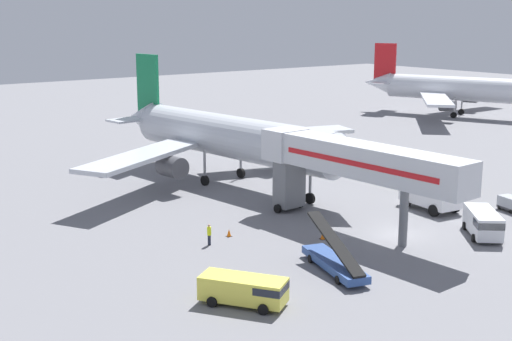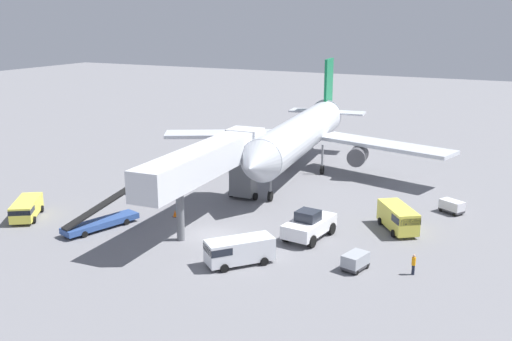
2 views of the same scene
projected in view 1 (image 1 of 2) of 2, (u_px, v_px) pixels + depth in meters
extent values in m
plane|color=slate|center=(396.00, 234.00, 57.95)|extent=(300.00, 300.00, 0.00)
cylinder|color=silver|center=(233.00, 137.00, 73.96)|extent=(7.85, 28.77, 4.53)
cone|color=silver|center=(350.00, 159.00, 62.70)|extent=(4.80, 3.87, 4.44)
cone|color=silver|center=(143.00, 118.00, 85.80)|extent=(4.89, 5.71, 4.30)
cube|color=#147A47|center=(148.00, 84.00, 83.96)|extent=(0.84, 4.13, 7.24)
cube|color=silver|center=(169.00, 115.00, 86.39)|extent=(5.75, 3.61, 0.24)
cube|color=silver|center=(132.00, 119.00, 82.74)|extent=(5.75, 3.61, 0.24)
cube|color=silver|center=(282.00, 133.00, 82.66)|extent=(17.75, 8.51, 0.44)
cube|color=silver|center=(142.00, 156.00, 69.23)|extent=(17.12, 11.92, 0.44)
cylinder|color=#4C4C51|center=(270.00, 149.00, 80.28)|extent=(2.54, 3.12, 2.21)
cylinder|color=#4C4C51|center=(172.00, 167.00, 70.79)|extent=(2.54, 3.12, 2.21)
cylinder|color=gray|center=(310.00, 182.00, 66.76)|extent=(0.28, 0.28, 3.25)
cylinder|color=black|center=(310.00, 198.00, 67.12)|extent=(0.48, 1.13, 1.10)
cylinder|color=gray|center=(241.00, 159.00, 77.57)|extent=(0.28, 0.28, 3.25)
cylinder|color=black|center=(241.00, 173.00, 77.92)|extent=(0.48, 1.13, 1.10)
cylinder|color=gray|center=(205.00, 166.00, 74.07)|extent=(0.28, 0.28, 3.25)
cylinder|color=black|center=(205.00, 180.00, 74.43)|extent=(0.48, 1.13, 1.10)
cube|color=silver|center=(368.00, 161.00, 56.60)|extent=(4.02, 19.16, 2.70)
cube|color=red|center=(356.00, 164.00, 55.65)|extent=(0.90, 15.96, 0.44)
cube|color=silver|center=(285.00, 144.00, 64.18)|extent=(3.60, 2.98, 2.84)
cube|color=#232833|center=(276.00, 140.00, 65.10)|extent=(3.31, 0.42, 0.90)
cube|color=slate|center=(289.00, 183.00, 64.51)|extent=(2.64, 1.93, 4.46)
cylinder|color=black|center=(278.00, 209.00, 64.11)|extent=(0.34, 0.81, 0.80)
cylinder|color=black|center=(300.00, 203.00, 65.89)|extent=(0.34, 0.81, 0.80)
cylinder|color=slate|center=(404.00, 216.00, 54.57)|extent=(0.70, 0.70, 4.86)
cube|color=white|center=(430.00, 198.00, 65.03)|extent=(3.35, 6.06, 1.18)
cube|color=#232833|center=(433.00, 188.00, 64.56)|extent=(2.08, 2.01, 0.90)
cylinder|color=black|center=(454.00, 207.00, 64.19)|extent=(0.53, 1.14, 1.10)
cylinder|color=black|center=(434.00, 211.00, 62.95)|extent=(0.53, 1.14, 1.10)
cylinder|color=black|center=(426.00, 198.00, 67.37)|extent=(0.53, 1.14, 1.10)
cylinder|color=black|center=(406.00, 201.00, 66.13)|extent=(0.53, 1.14, 1.10)
cube|color=#2D4C8E|center=(334.00, 264.00, 49.39)|extent=(3.83, 7.69, 0.55)
cube|color=black|center=(335.00, 242.00, 49.05)|extent=(3.08, 7.50, 2.59)
cylinder|color=black|center=(310.00, 259.00, 51.23)|extent=(0.38, 0.64, 0.60)
cylinder|color=black|center=(331.00, 256.00, 51.80)|extent=(0.38, 0.64, 0.60)
cylinder|color=black|center=(338.00, 280.00, 47.11)|extent=(0.38, 0.64, 0.60)
cylinder|color=black|center=(360.00, 277.00, 47.68)|extent=(0.38, 0.64, 0.60)
cube|color=#E5DB4C|center=(243.00, 289.00, 43.65)|extent=(4.71, 5.67, 1.52)
cube|color=#1E232D|center=(271.00, 288.00, 42.97)|extent=(2.68, 2.59, 0.49)
cylinder|color=black|center=(273.00, 297.00, 44.14)|extent=(0.68, 0.77, 0.68)
cylinder|color=black|center=(264.00, 309.00, 42.36)|extent=(0.68, 0.77, 0.68)
cylinder|color=black|center=(224.00, 290.00, 45.25)|extent=(0.68, 0.77, 0.68)
cylinder|color=black|center=(212.00, 301.00, 43.47)|extent=(0.68, 0.77, 0.68)
cube|color=#E5DB4C|center=(430.00, 176.00, 73.14)|extent=(4.79, 5.56, 2.00)
cube|color=#1E232D|center=(448.00, 173.00, 72.50)|extent=(2.69, 2.60, 0.64)
cylinder|color=black|center=(446.00, 184.00, 73.76)|extent=(0.69, 0.77, 0.68)
cylinder|color=black|center=(445.00, 188.00, 71.94)|extent=(0.69, 0.77, 0.68)
cylinder|color=black|center=(414.00, 182.00, 74.75)|extent=(0.69, 0.77, 0.68)
cylinder|color=black|center=(413.00, 186.00, 72.93)|extent=(0.69, 0.77, 0.68)
cube|color=silver|center=(483.00, 222.00, 57.20)|extent=(5.12, 5.47, 1.84)
cube|color=#1E232D|center=(489.00, 224.00, 55.31)|extent=(2.73, 2.69, 0.59)
cylinder|color=black|center=(500.00, 239.00, 55.68)|extent=(0.73, 0.76, 0.68)
cylinder|color=black|center=(475.00, 238.00, 55.82)|extent=(0.73, 0.76, 0.68)
cylinder|color=black|center=(489.00, 226.00, 58.97)|extent=(0.73, 0.76, 0.68)
cylinder|color=black|center=(465.00, 226.00, 59.10)|extent=(0.73, 0.76, 0.68)
cube|color=#38383D|center=(511.00, 208.00, 64.84)|extent=(1.87, 2.49, 0.22)
cube|color=#999EA5|center=(511.00, 202.00, 64.71)|extent=(1.87, 2.49, 0.93)
cylinder|color=black|center=(499.00, 207.00, 65.32)|extent=(0.20, 0.38, 0.36)
cylinder|color=black|center=(510.00, 206.00, 65.80)|extent=(0.20, 0.38, 0.36)
cylinder|color=black|center=(511.00, 212.00, 63.92)|extent=(0.20, 0.38, 0.36)
cube|color=#38383D|center=(401.00, 169.00, 81.28)|extent=(2.64, 2.25, 0.22)
cube|color=silver|center=(401.00, 164.00, 81.16)|extent=(2.64, 2.25, 0.91)
cylinder|color=black|center=(406.00, 168.00, 81.98)|extent=(0.37, 0.28, 0.36)
cylinder|color=black|center=(409.00, 171.00, 80.83)|extent=(0.37, 0.28, 0.36)
cylinder|color=black|center=(392.00, 169.00, 81.77)|extent=(0.37, 0.28, 0.36)
cylinder|color=black|center=(396.00, 171.00, 80.63)|extent=(0.37, 0.28, 0.36)
cylinder|color=#1E2333|center=(209.00, 240.00, 55.09)|extent=(0.35, 0.35, 0.83)
cylinder|color=#D8EA19|center=(209.00, 231.00, 54.93)|extent=(0.46, 0.46, 0.66)
sphere|color=tan|center=(209.00, 226.00, 54.83)|extent=(0.23, 0.23, 0.23)
cube|color=black|center=(323.00, 239.00, 56.66)|extent=(0.46, 0.46, 0.03)
cone|color=orange|center=(323.00, 235.00, 56.58)|extent=(0.39, 0.39, 0.68)
cube|color=black|center=(229.00, 236.00, 57.36)|extent=(0.41, 0.41, 0.03)
cone|color=orange|center=(229.00, 233.00, 57.29)|extent=(0.35, 0.35, 0.61)
cylinder|color=silver|center=(469.00, 89.00, 123.31)|extent=(14.80, 28.62, 4.29)
cone|color=silver|center=(378.00, 83.00, 132.01)|extent=(5.78, 6.49, 4.07)
cube|color=red|center=(385.00, 62.00, 130.46)|extent=(1.90, 4.05, 6.86)
cube|color=silver|center=(391.00, 81.00, 133.23)|extent=(5.92, 4.76, 0.24)
cube|color=silver|center=(381.00, 83.00, 128.94)|extent=(5.92, 4.76, 0.24)
cube|color=silver|center=(469.00, 89.00, 133.48)|extent=(18.15, 4.27, 0.44)
cube|color=silver|center=(436.00, 100.00, 116.24)|extent=(16.00, 15.60, 0.44)
cylinder|color=#4C4C51|center=(470.00, 97.00, 130.63)|extent=(2.86, 3.20, 2.02)
cylinder|color=#4C4C51|center=(448.00, 106.00, 118.53)|extent=(2.86, 3.20, 2.02)
cylinder|color=gray|center=(462.00, 103.00, 126.88)|extent=(0.28, 0.28, 3.20)
cylinder|color=black|center=(461.00, 112.00, 127.23)|extent=(0.73, 1.15, 1.10)
cylinder|color=gray|center=(454.00, 106.00, 122.77)|extent=(0.28, 0.28, 3.20)
cylinder|color=black|center=(454.00, 115.00, 123.12)|extent=(0.73, 1.15, 1.10)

